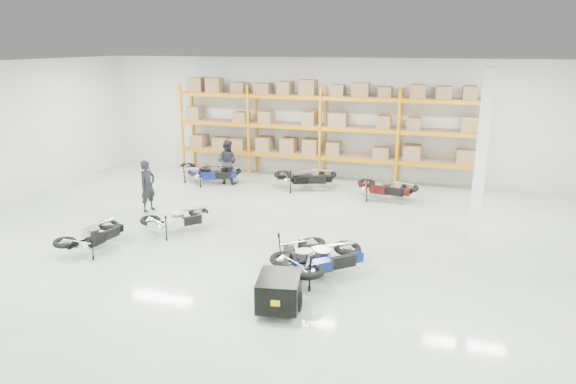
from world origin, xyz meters
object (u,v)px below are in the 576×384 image
(moto_black_far_left, at_px, (93,231))
(moto_back_b, at_px, (202,167))
(moto_touring_right, at_px, (301,252))
(moto_back_c, at_px, (305,173))
(moto_blue_centre, at_px, (321,253))
(moto_back_d, at_px, (386,184))
(trailer, at_px, (279,291))
(person_left, at_px, (148,186))
(moto_back_a, at_px, (214,171))
(moto_silver_left, at_px, (177,215))
(person_back, at_px, (227,162))

(moto_black_far_left, xyz_separation_m, moto_back_b, (-0.36, 6.92, 0.05))
(moto_touring_right, height_order, moto_back_c, moto_back_c)
(moto_blue_centre, xyz_separation_m, moto_back_d, (0.70, 6.32, -0.04))
(moto_back_b, distance_m, moto_back_d, 6.90)
(moto_touring_right, bearing_deg, trailer, -102.39)
(trailer, relative_size, moto_back_d, 0.97)
(person_left, bearing_deg, moto_back_d, -51.95)
(moto_back_b, bearing_deg, moto_back_d, -92.91)
(moto_back_b, height_order, person_left, person_left)
(moto_blue_centre, relative_size, moto_touring_right, 1.02)
(moto_back_a, bearing_deg, moto_back_d, -112.08)
(moto_black_far_left, relative_size, moto_back_d, 0.93)
(moto_back_c, height_order, moto_back_d, moto_back_c)
(moto_silver_left, bearing_deg, moto_touring_right, -159.71)
(moto_touring_right, xyz_separation_m, moto_back_a, (-5.11, 6.56, -0.05))
(moto_blue_centre, xyz_separation_m, person_left, (-6.20, 3.08, 0.22))
(moto_touring_right, bearing_deg, moto_back_c, 91.71)
(moto_back_c, relative_size, person_back, 1.18)
(moto_black_far_left, height_order, moto_back_c, moto_back_c)
(moto_black_far_left, distance_m, moto_back_d, 9.16)
(trailer, relative_size, moto_back_b, 0.95)
(moto_blue_centre, relative_size, moto_back_d, 1.07)
(moto_touring_right, distance_m, trailer, 1.61)
(moto_silver_left, relative_size, moto_back_a, 0.97)
(moto_back_a, height_order, moto_back_b, moto_back_b)
(trailer, distance_m, moto_back_d, 8.05)
(moto_touring_right, relative_size, moto_back_b, 1.02)
(moto_silver_left, height_order, moto_back_b, moto_back_b)
(moto_back_b, relative_size, moto_back_c, 0.94)
(trailer, height_order, moto_back_c, moto_back_c)
(moto_black_far_left, distance_m, trailer, 5.58)
(moto_back_c, bearing_deg, moto_silver_left, 139.16)
(trailer, relative_size, moto_back_c, 0.90)
(person_back, bearing_deg, moto_blue_centre, 131.53)
(moto_back_b, height_order, moto_back_d, moto_back_b)
(moto_silver_left, relative_size, moto_touring_right, 0.89)
(moto_back_a, relative_size, moto_back_c, 0.88)
(person_left, bearing_deg, moto_back_b, 12.66)
(trailer, distance_m, person_back, 9.63)
(moto_back_a, distance_m, moto_back_b, 0.69)
(moto_blue_centre, distance_m, person_back, 8.49)
(moto_back_c, bearing_deg, person_back, 73.27)
(moto_silver_left, xyz_separation_m, moto_back_c, (2.24, 5.19, 0.08))
(moto_back_c, bearing_deg, moto_back_b, 72.34)
(moto_touring_right, distance_m, moto_back_d, 6.47)
(moto_touring_right, distance_m, moto_back_b, 8.94)
(moto_touring_right, relative_size, person_back, 1.14)
(moto_blue_centre, height_order, moto_back_c, moto_back_c)
(moto_silver_left, xyz_separation_m, moto_back_b, (-1.77, 5.20, 0.05))
(moto_touring_right, height_order, moto_back_a, moto_touring_right)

